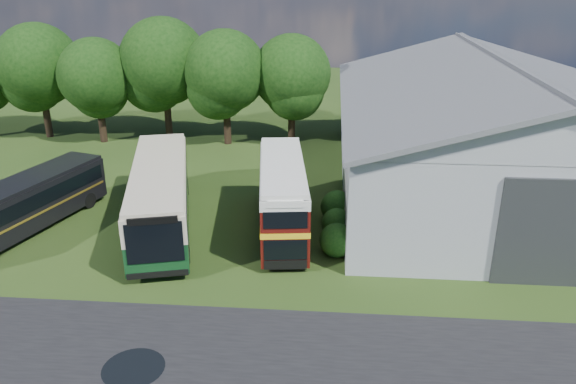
# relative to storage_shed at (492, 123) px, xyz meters

# --- Properties ---
(ground) EXTENTS (120.00, 120.00, 0.00)m
(ground) POSITION_rel_storage_shed_xyz_m (-15.00, -15.98, -4.17)
(ground) COLOR #1F3711
(ground) RESTS_ON ground
(asphalt_road) EXTENTS (60.00, 8.00, 0.02)m
(asphalt_road) POSITION_rel_storage_shed_xyz_m (-12.00, -18.98, -4.17)
(asphalt_road) COLOR black
(asphalt_road) RESTS_ON ground
(puddle) EXTENTS (2.20, 2.20, 0.01)m
(puddle) POSITION_rel_storage_shed_xyz_m (-16.50, -18.98, -4.17)
(puddle) COLOR black
(puddle) RESTS_ON ground
(storage_shed) EXTENTS (18.80, 24.80, 8.15)m
(storage_shed) POSITION_rel_storage_shed_xyz_m (0.00, 0.00, 0.00)
(storage_shed) COLOR gray
(storage_shed) RESTS_ON ground
(tree_left_a) EXTENTS (6.46, 6.46, 9.12)m
(tree_left_a) POSITION_rel_storage_shed_xyz_m (-33.00, 8.52, 1.71)
(tree_left_a) COLOR black
(tree_left_a) RESTS_ON ground
(tree_left_b) EXTENTS (5.78, 5.78, 8.16)m
(tree_left_b) POSITION_rel_storage_shed_xyz_m (-28.00, 7.52, 1.09)
(tree_left_b) COLOR black
(tree_left_b) RESTS_ON ground
(tree_mid) EXTENTS (6.80, 6.80, 9.60)m
(tree_mid) POSITION_rel_storage_shed_xyz_m (-23.00, 8.82, 2.02)
(tree_mid) COLOR black
(tree_mid) RESTS_ON ground
(tree_right_a) EXTENTS (6.26, 6.26, 8.83)m
(tree_right_a) POSITION_rel_storage_shed_xyz_m (-18.00, 7.82, 1.52)
(tree_right_a) COLOR black
(tree_right_a) RESTS_ON ground
(tree_right_b) EXTENTS (5.98, 5.98, 8.45)m
(tree_right_b) POSITION_rel_storage_shed_xyz_m (-13.00, 8.62, 1.27)
(tree_right_b) COLOR black
(tree_right_b) RESTS_ON ground
(shrub_front) EXTENTS (1.70, 1.70, 1.70)m
(shrub_front) POSITION_rel_storage_shed_xyz_m (-9.40, -9.98, -4.17)
(shrub_front) COLOR #194714
(shrub_front) RESTS_ON ground
(shrub_mid) EXTENTS (1.60, 1.60, 1.60)m
(shrub_mid) POSITION_rel_storage_shed_xyz_m (-9.40, -7.98, -4.17)
(shrub_mid) COLOR #194714
(shrub_mid) RESTS_ON ground
(shrub_back) EXTENTS (1.80, 1.80, 1.80)m
(shrub_back) POSITION_rel_storage_shed_xyz_m (-9.40, -5.98, -4.17)
(shrub_back) COLOR #194714
(shrub_back) RESTS_ON ground
(bus_green_single) EXTENTS (5.83, 12.64, 3.40)m
(bus_green_single) POSITION_rel_storage_shed_xyz_m (-18.79, -7.47, -2.36)
(bus_green_single) COLOR black
(bus_green_single) RESTS_ON ground
(bus_maroon_double) EXTENTS (3.34, 9.20, 3.87)m
(bus_maroon_double) POSITION_rel_storage_shed_xyz_m (-12.26, -7.64, -2.24)
(bus_maroon_double) COLOR black
(bus_maroon_double) RESTS_ON ground
(bus_dark_single) EXTENTS (5.22, 10.34, 2.79)m
(bus_dark_single) POSITION_rel_storage_shed_xyz_m (-25.79, -8.55, -2.68)
(bus_dark_single) COLOR black
(bus_dark_single) RESTS_ON ground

